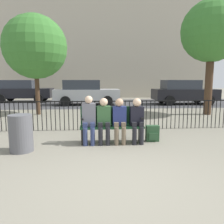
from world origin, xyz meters
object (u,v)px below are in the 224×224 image
(backpack, at_px, (152,133))
(trash_bin, at_px, (21,133))
(seated_person_1, at_px, (104,118))
(parked_car_2, at_px, (86,92))
(park_bench, at_px, (112,123))
(tree_0, at_px, (35,47))
(parked_car_0, at_px, (183,92))
(seated_person_0, at_px, (89,117))
(parked_car_1, at_px, (22,91))
(tree_1, at_px, (212,32))
(seated_person_2, at_px, (119,118))
(seated_person_3, at_px, (137,118))

(backpack, bearing_deg, trash_bin, -169.21)
(seated_person_1, bearing_deg, parked_car_2, 95.45)
(park_bench, bearing_deg, trash_bin, -163.76)
(tree_0, relative_size, parked_car_0, 1.08)
(tree_0, bearing_deg, parked_car_2, 62.72)
(backpack, bearing_deg, seated_person_0, -175.82)
(backpack, relative_size, parked_car_2, 0.10)
(park_bench, distance_m, parked_car_2, 8.99)
(park_bench, relative_size, tree_0, 0.35)
(seated_person_1, height_order, parked_car_1, parked_car_1)
(tree_1, xyz_separation_m, trash_bin, (-6.93, -4.95, -3.34))
(backpack, height_order, tree_0, tree_0)
(seated_person_2, relative_size, tree_1, 0.22)
(tree_0, bearing_deg, seated_person_2, -56.83)
(seated_person_0, relative_size, tree_1, 0.23)
(tree_0, xyz_separation_m, tree_1, (7.97, -0.60, 0.67))
(seated_person_2, xyz_separation_m, trash_bin, (-2.27, -0.48, -0.22))
(park_bench, height_order, tree_0, tree_0)
(seated_person_2, xyz_separation_m, tree_0, (-3.31, 5.07, 2.45))
(seated_person_1, distance_m, parked_car_2, 9.10)
(seated_person_1, relative_size, seated_person_3, 1.01)
(seated_person_1, xyz_separation_m, parked_car_1, (-5.68, 11.35, 0.19))
(seated_person_3, bearing_deg, backpack, 15.85)
(tree_1, relative_size, parked_car_2, 1.23)
(park_bench, bearing_deg, seated_person_0, -167.71)
(park_bench, bearing_deg, seated_person_1, -148.11)
(tree_0, distance_m, parked_car_0, 9.70)
(tree_0, height_order, parked_car_2, tree_0)
(tree_0, relative_size, parked_car_2, 1.08)
(parked_car_2, bearing_deg, tree_0, -117.28)
(seated_person_2, relative_size, backpack, 2.73)
(seated_person_2, distance_m, seated_person_3, 0.45)
(backpack, bearing_deg, tree_0, 130.36)
(tree_0, xyz_separation_m, parked_car_0, (8.61, 3.87, -2.25))
(seated_person_0, xyz_separation_m, backpack, (1.65, 0.12, -0.47))
(tree_0, height_order, trash_bin, tree_0)
(seated_person_3, distance_m, parked_car_0, 10.17)
(tree_0, relative_size, tree_1, 0.88)
(seated_person_0, xyz_separation_m, trash_bin, (-1.51, -0.48, -0.26))
(seated_person_3, relative_size, trash_bin, 1.37)
(parked_car_1, xyz_separation_m, parked_car_2, (4.81, -2.30, 0.00))
(seated_person_0, relative_size, seated_person_2, 1.06)
(parked_car_0, bearing_deg, tree_1, -98.12)
(tree_0, bearing_deg, trash_bin, -79.38)
(tree_0, relative_size, trash_bin, 5.42)
(park_bench, xyz_separation_m, backpack, (1.07, -0.01, -0.28))
(trash_bin, bearing_deg, backpack, 10.79)
(park_bench, distance_m, trash_bin, 2.18)
(seated_person_2, xyz_separation_m, seated_person_3, (0.45, 0.00, 0.00))
(backpack, distance_m, parked_car_2, 9.21)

